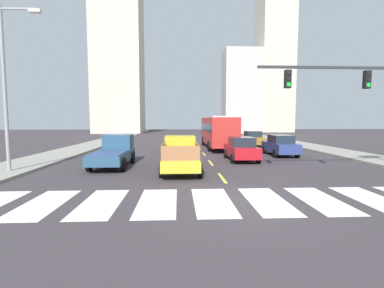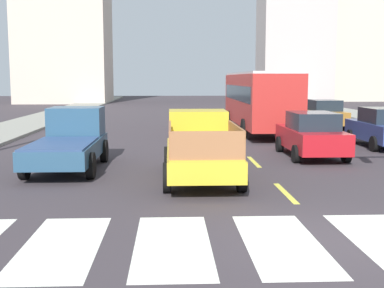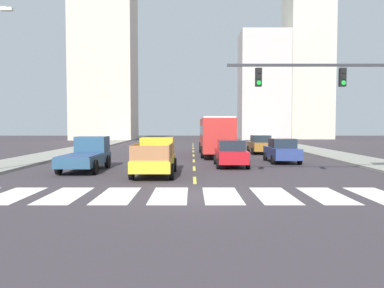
{
  "view_description": "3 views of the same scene",
  "coord_description": "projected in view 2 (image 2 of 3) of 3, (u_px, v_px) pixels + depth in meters",
  "views": [
    {
      "loc": [
        -2.22,
        -9.63,
        2.92
      ],
      "look_at": [
        -1.15,
        11.89,
        1.06
      ],
      "focal_mm": 25.6,
      "sensor_mm": 36.0,
      "label": 1
    },
    {
      "loc": [
        -3.02,
        -8.82,
        2.97
      ],
      "look_at": [
        -2.34,
        6.6,
        0.97
      ],
      "focal_mm": 47.29,
      "sensor_mm": 36.0,
      "label": 2
    },
    {
      "loc": [
        -0.13,
        -14.44,
        2.69
      ],
      "look_at": [
        -0.23,
        17.13,
        1.1
      ],
      "focal_mm": 35.82,
      "sensor_mm": 36.0,
      "label": 3
    }
  ],
  "objects": [
    {
      "name": "lane_dash_7",
      "position": [
        201.0,
        110.0,
        47.89
      ],
      "size": [
        0.16,
        2.4,
        0.01
      ],
      "primitive_type": "cube",
      "color": "#DAD146",
      "rests_on": "ground"
    },
    {
      "name": "pickup_stakebed",
      "position": [
        200.0,
        147.0,
        15.17
      ],
      "size": [
        2.18,
        5.2,
        1.96
      ],
      "rotation": [
        0.0,
        0.0,
        0.02
      ],
      "color": "gold",
      "rests_on": "ground"
    },
    {
      "name": "lane_dash_4",
      "position": [
        216.0,
        124.0,
        33.03
      ],
      "size": [
        0.16,
        2.4,
        0.01
      ],
      "primitive_type": "cube",
      "color": "#DAD146",
      "rests_on": "ground"
    },
    {
      "name": "lane_dash_5",
      "position": [
        210.0,
        118.0,
        37.99
      ],
      "size": [
        0.16,
        2.4,
        0.01
      ],
      "primitive_type": "cube",
      "color": "#DAD146",
      "rests_on": "ground"
    },
    {
      "name": "sedan_mid",
      "position": [
        311.0,
        135.0,
        19.19
      ],
      "size": [
        2.02,
        4.4,
        1.72
      ],
      "rotation": [
        0.0,
        0.0,
        -0.02
      ],
      "color": "red",
      "rests_on": "ground"
    },
    {
      "name": "lane_dash_2",
      "position": [
        236.0,
        144.0,
        23.12
      ],
      "size": [
        0.16,
        2.4,
        0.01
      ],
      "primitive_type": "cube",
      "color": "#DAD146",
      "rests_on": "ground"
    },
    {
      "name": "crosswalk_stripe_2",
      "position": [
        61.0,
        246.0,
        9.04
      ],
      "size": [
        1.37,
        3.58,
        0.01
      ],
      "primitive_type": "cube",
      "color": "white",
      "rests_on": "ground"
    },
    {
      "name": "block_mid_right",
      "position": [
        295.0,
        25.0,
        65.0
      ],
      "size": [
        8.79,
        7.13,
        19.7
      ],
      "primitive_type": "cube",
      "color": "beige",
      "rests_on": "ground"
    },
    {
      "name": "lane_dash_1",
      "position": [
        254.0,
        162.0,
        18.17
      ],
      "size": [
        0.16,
        2.4,
        0.01
      ],
      "primitive_type": "cube",
      "color": "#DAD146",
      "rests_on": "ground"
    },
    {
      "name": "city_bus",
      "position": [
        259.0,
        97.0,
        27.95
      ],
      "size": [
        2.72,
        10.8,
        3.32
      ],
      "rotation": [
        0.0,
        0.0,
        0.03
      ],
      "color": "red",
      "rests_on": "ground"
    },
    {
      "name": "lane_dash_3",
      "position": [
        224.0,
        132.0,
        28.08
      ],
      "size": [
        0.16,
        2.4,
        0.01
      ],
      "primitive_type": "cube",
      "color": "#DAD146",
      "rests_on": "ground"
    },
    {
      "name": "pickup_dark",
      "position": [
        70.0,
        140.0,
        16.98
      ],
      "size": [
        2.18,
        5.2,
        1.96
      ],
      "rotation": [
        0.0,
        0.0,
        0.04
      ],
      "color": "#2A4E6C",
      "rests_on": "ground"
    },
    {
      "name": "sedan_far",
      "position": [
        383.0,
        128.0,
        21.96
      ],
      "size": [
        2.02,
        4.4,
        1.72
      ],
      "rotation": [
        0.0,
        0.0,
        0.05
      ],
      "color": "navy",
      "rests_on": "ground"
    },
    {
      "name": "ground_plane",
      "position": [
        335.0,
        242.0,
        9.25
      ],
      "size": [
        160.0,
        160.0,
        0.0
      ],
      "primitive_type": "plane",
      "color": "#3A3338"
    },
    {
      "name": "lane_dash_6",
      "position": [
        205.0,
        114.0,
        42.94
      ],
      "size": [
        0.16,
        2.4,
        0.01
      ],
      "primitive_type": "cube",
      "color": "#DAD146",
      "rests_on": "ground"
    },
    {
      "name": "lane_dash_0",
      "position": [
        286.0,
        193.0,
        13.22
      ],
      "size": [
        0.16,
        2.4,
        0.01
      ],
      "primitive_type": "cube",
      "color": "#DAD146",
      "rests_on": "ground"
    },
    {
      "name": "sedan_near_right",
      "position": [
        324.0,
        114.0,
        30.35
      ],
      "size": [
        2.02,
        4.4,
        1.72
      ],
      "rotation": [
        0.0,
        0.0,
        0.05
      ],
      "color": "#9C6927",
      "rests_on": "ground"
    },
    {
      "name": "crosswalk_stripe_4",
      "position": [
        282.0,
        243.0,
        9.21
      ],
      "size": [
        1.37,
        3.58,
        0.01
      ],
      "primitive_type": "cube",
      "color": "white",
      "rests_on": "ground"
    },
    {
      "name": "crosswalk_stripe_3",
      "position": [
        173.0,
        244.0,
        9.12
      ],
      "size": [
        1.37,
        3.58,
        0.01
      ],
      "primitive_type": "cube",
      "color": "white",
      "rests_on": "ground"
    }
  ]
}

